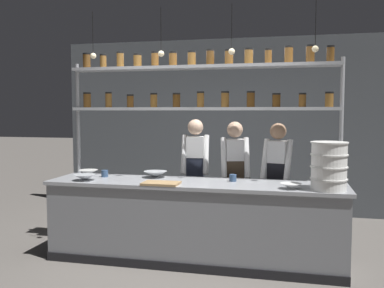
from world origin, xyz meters
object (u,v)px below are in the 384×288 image
at_px(prep_bowl_near_right, 85,178).
at_px(serving_cup_by_board, 233,178).
at_px(chef_center, 235,175).
at_px(prep_bowl_near_left, 291,186).
at_px(spice_shelf_unit, 201,89).
at_px(chef_right, 277,178).
at_px(container_stack, 329,166).
at_px(serving_cup_front, 105,174).
at_px(cutting_board, 161,183).
at_px(prep_bowl_center_back, 88,173).
at_px(prep_bowl_center_front, 155,174).
at_px(chef_left, 195,172).

height_order(prep_bowl_near_right, serving_cup_by_board, serving_cup_by_board).
xyz_separation_m(chef_center, prep_bowl_near_left, (0.70, -0.89, 0.04)).
relative_size(spice_shelf_unit, chef_right, 2.07).
xyz_separation_m(container_stack, serving_cup_front, (-2.58, 0.30, -0.21)).
bearing_deg(prep_bowl_near_left, cutting_board, -178.44).
relative_size(prep_bowl_near_left, prep_bowl_near_right, 0.86).
xyz_separation_m(prep_bowl_center_back, serving_cup_by_board, (1.83, -0.07, 0.01)).
bearing_deg(prep_bowl_near_left, prep_bowl_center_front, 165.48).
bearing_deg(cutting_board, chef_right, 36.24).
xyz_separation_m(chef_right, serving_cup_front, (-2.05, -0.54, 0.07)).
relative_size(chef_left, cutting_board, 4.03).
relative_size(chef_right, container_stack, 3.19).
bearing_deg(container_stack, serving_cup_front, 173.47).
distance_m(chef_right, prep_bowl_near_right, 2.32).
xyz_separation_m(prep_bowl_center_back, serving_cup_front, (0.26, -0.10, 0.01)).
bearing_deg(cutting_board, chef_left, 81.10).
distance_m(chef_right, container_stack, 1.03).
xyz_separation_m(serving_cup_front, serving_cup_by_board, (1.57, 0.03, -0.00)).
bearing_deg(chef_left, chef_right, -12.71).
relative_size(cutting_board, prep_bowl_center_front, 1.43).
xyz_separation_m(prep_bowl_near_right, serving_cup_by_board, (1.68, 0.32, 0.01)).
xyz_separation_m(prep_bowl_near_left, serving_cup_front, (-2.21, 0.31, 0.01)).
bearing_deg(serving_cup_by_board, cutting_board, -153.04).
xyz_separation_m(spice_shelf_unit, chef_left, (-0.16, 0.43, -1.06)).
bearing_deg(prep_bowl_near_right, prep_bowl_center_back, 111.37).
bearing_deg(prep_bowl_center_front, serving_cup_by_board, -4.51).
bearing_deg(chef_left, prep_bowl_center_front, -129.80).
relative_size(cutting_board, prep_bowl_near_left, 1.83).
relative_size(chef_center, serving_cup_by_board, 19.61).
relative_size(container_stack, serving_cup_front, 5.92).
distance_m(cutting_board, prep_bowl_center_back, 1.18).
xyz_separation_m(prep_bowl_center_front, prep_bowl_near_right, (-0.73, -0.40, -0.00)).
height_order(chef_center, prep_bowl_center_back, chef_center).
bearing_deg(chef_left, prep_bowl_near_right, -145.19).
relative_size(chef_left, serving_cup_by_board, 19.91).
bearing_deg(prep_bowl_center_back, spice_shelf_unit, 5.48).
bearing_deg(serving_cup_front, prep_bowl_near_left, -8.06).
bearing_deg(prep_bowl_center_front, chef_center, 28.03).
xyz_separation_m(chef_center, container_stack, (1.07, -0.87, 0.26)).
height_order(cutting_board, prep_bowl_near_left, prep_bowl_near_left).
distance_m(prep_bowl_near_right, serving_cup_by_board, 1.71).
relative_size(prep_bowl_near_right, serving_cup_by_board, 3.13).
height_order(spice_shelf_unit, cutting_board, spice_shelf_unit).
xyz_separation_m(chef_left, serving_cup_front, (-0.98, -0.66, 0.04)).
bearing_deg(prep_bowl_near_left, serving_cup_by_board, 152.34).
bearing_deg(prep_bowl_near_right, serving_cup_by_board, 10.93).
height_order(prep_bowl_center_back, serving_cup_front, serving_cup_front).
bearing_deg(chef_left, prep_bowl_center_back, -162.08).
distance_m(chef_right, prep_bowl_near_left, 0.88).
distance_m(chef_right, serving_cup_front, 2.12).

